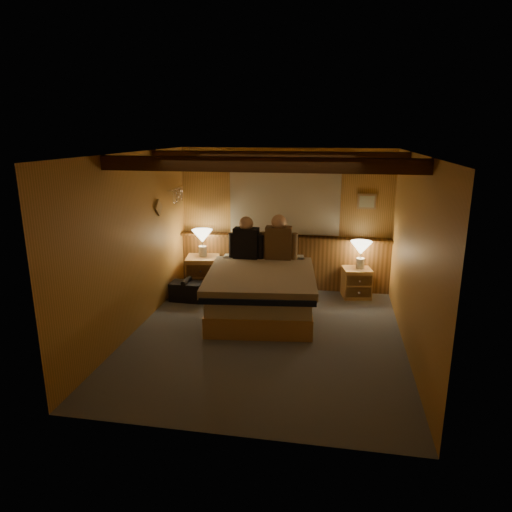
% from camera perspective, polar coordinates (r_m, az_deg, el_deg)
% --- Properties ---
extents(floor, '(4.20, 4.20, 0.00)m').
position_cam_1_polar(floor, '(6.21, 1.18, -10.02)').
color(floor, '#4E555D').
rests_on(floor, ground).
extents(ceiling, '(4.20, 4.20, 0.00)m').
position_cam_1_polar(ceiling, '(5.62, 1.31, 12.69)').
color(ceiling, gold).
rests_on(ceiling, wall_back).
extents(wall_back, '(3.60, 0.00, 3.60)m').
position_cam_1_polar(wall_back, '(7.83, 3.59, 4.56)').
color(wall_back, '#CC9149').
rests_on(wall_back, floor).
extents(wall_left, '(0.00, 4.20, 4.20)m').
position_cam_1_polar(wall_left, '(6.32, -15.11, 1.45)').
color(wall_left, '#CC9149').
rests_on(wall_left, floor).
extents(wall_right, '(0.00, 4.20, 4.20)m').
position_cam_1_polar(wall_right, '(5.82, 19.05, -0.05)').
color(wall_right, '#CC9149').
rests_on(wall_right, floor).
extents(wall_front, '(3.60, 0.00, 3.60)m').
position_cam_1_polar(wall_front, '(3.84, -3.58, -7.00)').
color(wall_front, '#CC9149').
rests_on(wall_front, floor).
extents(wainscot, '(3.60, 0.23, 0.94)m').
position_cam_1_polar(wainscot, '(7.94, 3.46, -0.61)').
color(wainscot, brown).
rests_on(wainscot, wall_back).
extents(curtain_window, '(2.18, 0.09, 1.11)m').
position_cam_1_polar(curtain_window, '(7.71, 3.57, 6.81)').
color(curtain_window, '#472A11').
rests_on(curtain_window, wall_back).
extents(ceiling_beams, '(3.60, 1.65, 0.16)m').
position_cam_1_polar(ceiling_beams, '(5.77, 1.54, 11.86)').
color(ceiling_beams, '#472A11').
rests_on(ceiling_beams, ceiling).
extents(coat_rail, '(0.05, 0.55, 0.24)m').
position_cam_1_polar(coat_rail, '(7.64, -9.84, 7.64)').
color(coat_rail, white).
rests_on(coat_rail, wall_left).
extents(framed_print, '(0.30, 0.04, 0.25)m').
position_cam_1_polar(framed_print, '(7.72, 13.69, 6.63)').
color(framed_print, tan).
rests_on(framed_print, wall_back).
extents(bed, '(1.73, 2.13, 0.68)m').
position_cam_1_polar(bed, '(6.82, 0.65, -4.44)').
color(bed, '#B7814E').
rests_on(bed, floor).
extents(nightstand_left, '(0.61, 0.56, 0.60)m').
position_cam_1_polar(nightstand_left, '(7.89, -6.63, -2.20)').
color(nightstand_left, '#B7814E').
rests_on(nightstand_left, floor).
extents(nightstand_right, '(0.51, 0.47, 0.49)m').
position_cam_1_polar(nightstand_right, '(7.72, 12.45, -3.27)').
color(nightstand_right, '#B7814E').
rests_on(nightstand_right, floor).
extents(lamp_left, '(0.35, 0.35, 0.46)m').
position_cam_1_polar(lamp_left, '(7.78, -6.73, 2.29)').
color(lamp_left, silver).
rests_on(lamp_left, nightstand_left).
extents(lamp_right, '(0.35, 0.35, 0.45)m').
position_cam_1_polar(lamp_right, '(7.58, 12.99, 0.79)').
color(lamp_right, silver).
rests_on(lamp_right, nightstand_right).
extents(person_left, '(0.58, 0.24, 0.71)m').
position_cam_1_polar(person_left, '(7.34, -1.24, 1.89)').
color(person_left, black).
rests_on(person_left, bed).
extents(person_right, '(0.61, 0.25, 0.74)m').
position_cam_1_polar(person_right, '(7.31, 2.85, 1.95)').
color(person_right, '#523921').
rests_on(person_right, bed).
extents(duffel_bag, '(0.52, 0.32, 0.37)m').
position_cam_1_polar(duffel_bag, '(7.50, -8.66, -4.32)').
color(duffel_bag, black).
rests_on(duffel_bag, floor).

